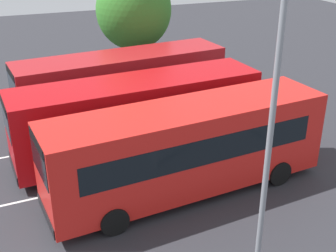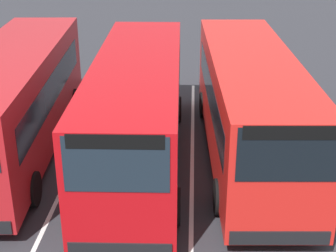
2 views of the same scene
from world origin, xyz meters
The scene contains 6 objects.
ground_plane centered at (0.00, 0.00, 0.00)m, with size 72.06×72.06×0.00m, color #2B2B30.
bus_far_left centered at (-0.20, -3.90, 1.88)m, with size 10.87×3.60×3.43m.
bus_center_left centered at (0.27, 0.19, 1.88)m, with size 10.81×3.24×3.43m.
bus_center_right centered at (-0.50, 3.68, 1.88)m, with size 10.85×3.50×3.43m.
lane_stripe_outer_left centered at (0.00, -1.90, 0.00)m, with size 15.02×0.12×0.01m, color silver.
lane_stripe_inner_left centered at (0.00, 1.90, 0.00)m, with size 15.02×0.12×0.01m, color silver.
Camera 2 is at (14.77, 2.47, 7.68)m, focal length 54.44 mm.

